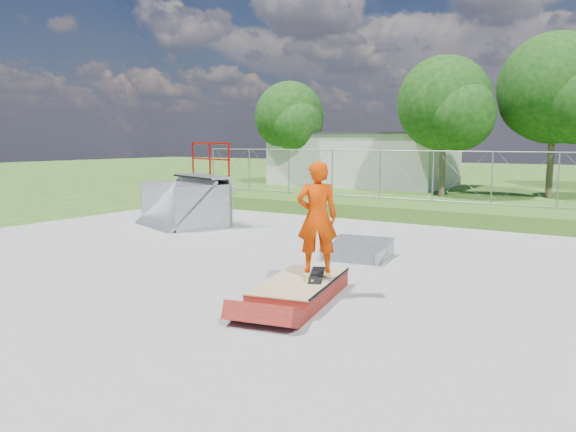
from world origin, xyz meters
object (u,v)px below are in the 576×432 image
at_px(quarter_pipe, 180,185).
at_px(flat_bank_ramp, 357,251).
at_px(grind_box, 300,290).
at_px(skater, 317,221).

relative_size(quarter_pipe, flat_bank_ramp, 1.84).
xyz_separation_m(grind_box, flat_bank_ramp, (-0.58, 3.42, 0.04)).
bearing_deg(skater, quarter_pipe, -64.33).
relative_size(grind_box, quarter_pipe, 0.93).
height_order(grind_box, flat_bank_ramp, flat_bank_ramp).
bearing_deg(skater, flat_bank_ramp, -108.84).
xyz_separation_m(flat_bank_ramp, skater, (0.76, -3.17, 1.10)).
relative_size(grind_box, flat_bank_ramp, 1.70).
relative_size(quarter_pipe, skater, 1.39).
bearing_deg(flat_bank_ramp, quarter_pipe, 159.67).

